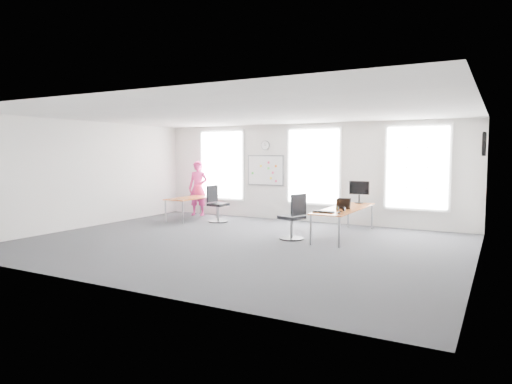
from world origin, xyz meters
The scene contains 24 objects.
floor centered at (0.00, 0.00, 0.00)m, with size 10.00×10.00×0.00m, color #28282D.
ceiling centered at (0.00, 0.00, 3.00)m, with size 10.00×10.00×0.00m, color white.
wall_back centered at (0.00, 4.00, 1.50)m, with size 10.00×10.00×0.00m, color white.
wall_front centered at (0.00, -4.00, 1.50)m, with size 10.00×10.00×0.00m, color white.
wall_left centered at (-5.00, 0.00, 1.50)m, with size 10.00×10.00×0.00m, color white.
wall_right centered at (5.00, 0.00, 1.50)m, with size 10.00×10.00×0.00m, color white.
window_left centered at (-3.00, 3.97, 1.70)m, with size 1.60×0.06×2.20m, color silver.
window_mid centered at (0.30, 3.97, 1.70)m, with size 1.60×0.06×2.20m, color silver.
window_right centered at (3.30, 3.97, 1.70)m, with size 1.60×0.06×2.20m, color silver.
desk_right centered at (1.90, 2.02, 0.68)m, with size 0.79×2.97×0.72m.
desk_left centered at (-3.27, 2.63, 0.65)m, with size 0.77×1.94×0.71m.
chair_right centered at (0.96, 1.00, 0.49)m, with size 0.65×0.65×1.12m.
chair_left centered at (-2.30, 2.56, 0.49)m, with size 0.59×0.59×1.11m.
person centered at (-3.67, 3.51, 0.92)m, with size 0.67×0.44×1.84m, color #D02B78.
whiteboard centered at (-1.35, 3.97, 1.55)m, with size 1.20×0.03×0.90m, color white.
wall_clock centered at (-1.35, 3.97, 2.35)m, with size 0.30×0.30×0.04m, color gray.
tv centered at (4.95, 3.00, 2.30)m, with size 0.06×0.90×0.55m, color black.
keyboard centered at (1.74, 0.93, 0.73)m, with size 0.50×0.18×0.02m, color black.
mouse centered at (2.12, 0.89, 0.74)m, with size 0.07×0.11×0.04m, color black.
lens_cap centered at (2.05, 1.26, 0.73)m, with size 0.07×0.07×0.01m, color black.
headphones centered at (2.00, 1.40, 0.78)m, with size 0.20×0.11×0.12m.
laptop_sleeve centered at (1.95, 1.77, 0.85)m, with size 0.34×0.23×0.27m.
paper_stack centered at (1.81, 2.13, 0.77)m, with size 0.30×0.23×0.10m, color beige.
monitor centered at (1.91, 3.26, 1.09)m, with size 0.55×0.22×0.61m.
Camera 1 is at (5.37, -9.02, 2.07)m, focal length 32.00 mm.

